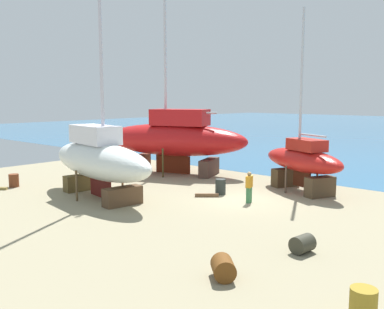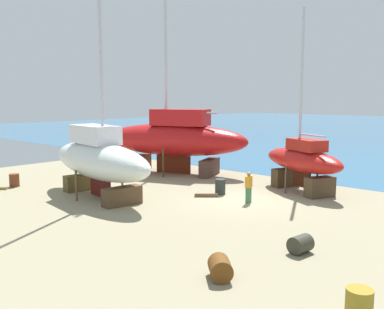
% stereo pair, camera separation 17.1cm
% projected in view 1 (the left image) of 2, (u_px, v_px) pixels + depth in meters
% --- Properties ---
extents(ground_plane, '(40.08, 40.08, 0.00)m').
position_uv_depth(ground_plane, '(207.00, 212.00, 20.05)').
color(ground_plane, gray).
extents(sailboat_mid_port, '(6.44, 4.36, 10.31)m').
position_uv_depth(sailboat_mid_port, '(303.00, 161.00, 24.25)').
color(sailboat_mid_port, '#44331F').
rests_on(sailboat_mid_port, ground).
extents(sailboat_large_starboard, '(11.30, 6.65, 19.63)m').
position_uv_depth(sailboat_large_starboard, '(173.00, 138.00, 30.08)').
color(sailboat_large_starboard, '#542E1E').
rests_on(sailboat_large_starboard, ground).
extents(sailboat_small_center, '(9.41, 3.77, 15.08)m').
position_uv_depth(sailboat_small_center, '(99.00, 159.00, 22.81)').
color(sailboat_small_center, brown).
rests_on(sailboat_small_center, ground).
extents(worker, '(0.33, 0.48, 1.61)m').
position_uv_depth(worker, '(249.00, 187.00, 21.72)').
color(worker, '#3C7C4A').
rests_on(worker, ground).
extents(barrel_by_slipway, '(1.07, 1.07, 0.67)m').
position_uv_depth(barrel_by_slipway, '(223.00, 268.00, 12.61)').
color(barrel_by_slipway, brown).
rests_on(barrel_by_slipway, ground).
extents(barrel_rust_mid, '(0.73, 0.85, 0.63)m').
position_uv_depth(barrel_rust_mid, '(302.00, 244.00, 14.73)').
color(barrel_rust_mid, '#323226').
rests_on(barrel_rust_mid, ground).
extents(barrel_ochre, '(0.81, 0.81, 0.86)m').
position_uv_depth(barrel_ochre, '(220.00, 187.00, 23.67)').
color(barrel_ochre, '#252B28').
rests_on(barrel_ochre, ground).
extents(barrel_rust_far, '(0.82, 0.82, 0.78)m').
position_uv_depth(barrel_rust_far, '(14.00, 180.00, 25.68)').
color(barrel_rust_far, brown).
rests_on(barrel_rust_far, ground).
extents(barrel_tipped_right, '(0.72, 0.72, 0.91)m').
position_uv_depth(barrel_tipped_right, '(363.00, 307.00, 10.01)').
color(barrel_tipped_right, olive).
rests_on(barrel_tipped_right, ground).
extents(timber_plank_near, '(1.07, 0.95, 0.18)m').
position_uv_depth(timber_plank_near, '(207.00, 195.00, 23.09)').
color(timber_plank_near, brown).
rests_on(timber_plank_near, ground).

